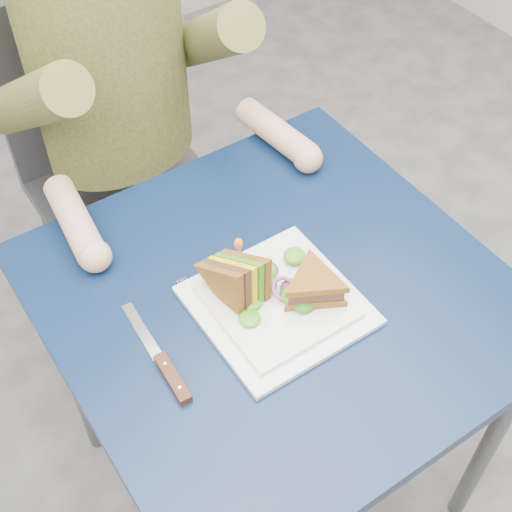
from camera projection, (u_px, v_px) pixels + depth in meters
ground at (271, 473)px, 1.77m from camera, size 4.00×4.00×0.00m
table at (276, 319)px, 1.29m from camera, size 0.75×0.75×0.73m
chair at (110, 151)px, 1.76m from camera, size 0.42×0.40×0.93m
diner at (106, 38)px, 1.42m from camera, size 0.54×0.59×0.74m
plate at (277, 304)px, 1.20m from camera, size 0.26×0.26×0.02m
sandwich_flat at (314, 286)px, 1.18m from camera, size 0.16×0.16×0.05m
sandwich_upright at (239, 282)px, 1.17m from camera, size 0.09×0.15×0.15m
fork at (208, 316)px, 1.19m from camera, size 0.02×0.18×0.01m
knife at (167, 369)px, 1.12m from camera, size 0.03×0.22×0.02m
toothpick at (239, 256)px, 1.12m from camera, size 0.01×0.01×0.06m
toothpick_frill at (238, 244)px, 1.10m from camera, size 0.01×0.01×0.02m
lettuce_spill at (277, 291)px, 1.19m from camera, size 0.15×0.13×0.02m
onion_ring at (283, 288)px, 1.19m from camera, size 0.04×0.04×0.02m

